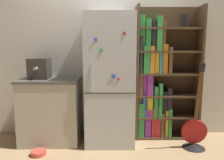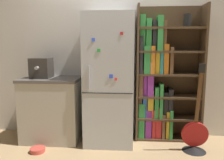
# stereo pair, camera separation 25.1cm
# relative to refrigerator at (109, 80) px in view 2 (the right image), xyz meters

# --- Properties ---
(ground_plane) EXTENTS (16.00, 16.00, 0.00)m
(ground_plane) POSITION_rel_refrigerator_xyz_m (0.00, -0.15, -0.90)
(ground_plane) COLOR tan
(wall_back) EXTENTS (8.00, 0.05, 2.60)m
(wall_back) POSITION_rel_refrigerator_xyz_m (0.00, 0.33, 0.40)
(wall_back) COLOR silver
(wall_back) RESTS_ON ground_plane
(refrigerator) EXTENTS (0.67, 0.63, 1.80)m
(refrigerator) POSITION_rel_refrigerator_xyz_m (0.00, 0.00, 0.00)
(refrigerator) COLOR silver
(refrigerator) RESTS_ON ground_plane
(bookshelf) EXTENTS (0.94, 0.30, 1.94)m
(bookshelf) POSITION_rel_refrigerator_xyz_m (0.73, 0.18, -0.03)
(bookshelf) COLOR #4C3823
(bookshelf) RESTS_ON ground_plane
(kitchen_counter) EXTENTS (0.83, 0.59, 0.92)m
(kitchen_counter) POSITION_rel_refrigerator_xyz_m (-0.84, 0.02, -0.44)
(kitchen_counter) COLOR #BCB7A8
(kitchen_counter) RESTS_ON ground_plane
(espresso_machine) EXTENTS (0.27, 0.32, 0.29)m
(espresso_machine) POSITION_rel_refrigerator_xyz_m (-0.98, 0.01, 0.16)
(espresso_machine) COLOR #38332D
(espresso_machine) RESTS_ON kitchen_counter
(guitar) EXTENTS (0.34, 0.31, 1.16)m
(guitar) POSITION_rel_refrigerator_xyz_m (1.14, -0.24, -0.73)
(guitar) COLOR black
(guitar) RESTS_ON ground_plane
(pet_bowl) EXTENTS (0.20, 0.20, 0.06)m
(pet_bowl) POSITION_rel_refrigerator_xyz_m (-0.91, -0.41, -0.87)
(pet_bowl) COLOR #D84C3F
(pet_bowl) RESTS_ON ground_plane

